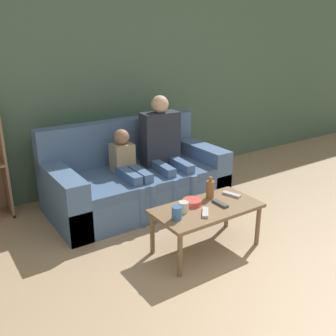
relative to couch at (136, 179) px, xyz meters
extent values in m
plane|color=tan|center=(0.03, -2.26, -0.29)|extent=(22.00, 22.00, 0.00)
cube|color=#4C6B56|center=(0.03, 0.70, 1.01)|extent=(12.00, 0.06, 2.60)
cube|color=#4C6B93|center=(-0.01, -0.05, -0.13)|extent=(1.88, 0.95, 0.31)
cube|color=#466288|center=(-0.01, -0.14, 0.08)|extent=(1.44, 0.77, 0.10)
cube|color=#4C6B93|center=(-0.01, 0.33, 0.36)|extent=(1.88, 0.18, 0.48)
cube|color=#4C6B93|center=(-0.84, -0.05, 0.00)|extent=(0.22, 0.95, 0.57)
cube|color=#4C6B93|center=(0.82, -0.05, 0.00)|extent=(0.22, 0.95, 0.57)
cube|color=#93423D|center=(0.51, 0.18, 0.31)|extent=(0.36, 0.12, 0.36)
cube|color=#8E7051|center=(-1.22, 0.52, 0.26)|extent=(0.02, 0.28, 1.09)
cylinder|color=brown|center=(-0.38, -1.37, -0.10)|extent=(0.04, 0.04, 0.37)
cylinder|color=brown|center=(0.46, -1.37, -0.10)|extent=(0.04, 0.04, 0.37)
cylinder|color=brown|center=(-0.38, -0.96, -0.10)|extent=(0.04, 0.04, 0.37)
cylinder|color=brown|center=(0.46, -0.96, -0.10)|extent=(0.04, 0.04, 0.37)
cube|color=brown|center=(0.04, -1.16, 0.10)|extent=(0.93, 0.48, 0.03)
cylinder|color=#476693|center=(0.16, -0.50, -0.08)|extent=(0.10, 0.10, 0.41)
cylinder|color=#476693|center=(0.39, -0.52, -0.08)|extent=(0.10, 0.10, 0.41)
cube|color=#476693|center=(0.18, -0.26, 0.17)|extent=(0.13, 0.43, 0.09)
cube|color=#476693|center=(0.41, -0.27, 0.17)|extent=(0.13, 0.43, 0.09)
cube|color=#282D38|center=(0.31, -0.01, 0.42)|extent=(0.43, 0.23, 0.58)
sphere|color=#D1A889|center=(0.31, -0.01, 0.79)|extent=(0.19, 0.19, 0.19)
cylinder|color=#476693|center=(-0.22, -0.50, -0.08)|extent=(0.09, 0.09, 0.41)
cylinder|color=#476693|center=(-0.11, -0.50, -0.08)|extent=(0.09, 0.09, 0.41)
cube|color=#476693|center=(-0.22, -0.25, 0.17)|extent=(0.11, 0.43, 0.09)
cube|color=#476693|center=(-0.10, -0.26, 0.17)|extent=(0.11, 0.43, 0.09)
cube|color=#9E8966|center=(-0.15, 0.00, 0.28)|extent=(0.22, 0.21, 0.30)
sphere|color=#936B4C|center=(-0.15, 0.00, 0.50)|extent=(0.16, 0.16, 0.16)
cylinder|color=#3D70B2|center=(-0.30, -1.20, 0.17)|extent=(0.08, 0.08, 0.11)
cylinder|color=silver|center=(-0.18, -1.13, 0.16)|extent=(0.08, 0.08, 0.09)
cube|color=#47474C|center=(0.16, -1.19, 0.13)|extent=(0.05, 0.17, 0.02)
cube|color=#B7B7BC|center=(0.37, -1.11, 0.13)|extent=(0.10, 0.18, 0.02)
cube|color=#B7B7BC|center=(-0.05, -1.26, 0.13)|extent=(0.15, 0.16, 0.02)
cylinder|color=#DB4C47|center=(-0.04, -1.06, 0.14)|extent=(0.17, 0.17, 0.05)
cylinder|color=olive|center=(0.18, -1.03, 0.20)|extent=(0.07, 0.07, 0.16)
cylinder|color=olive|center=(0.18, -1.03, 0.30)|extent=(0.03, 0.03, 0.04)
camera|label=1|loc=(-1.84, -3.36, 1.49)|focal=40.00mm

